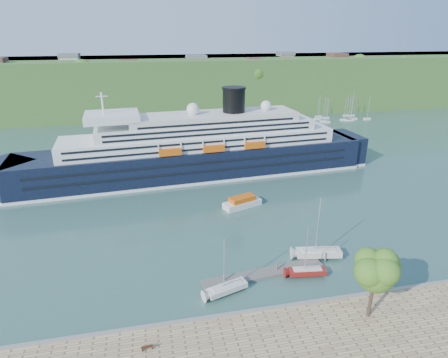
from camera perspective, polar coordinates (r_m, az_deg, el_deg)
ground at (r=54.00m, az=7.43°, el=-19.65°), size 400.00×400.00×0.00m
far_hillside at (r=185.04m, az=-7.54°, el=14.16°), size 400.00×50.00×24.00m
quay_coping at (r=53.11m, az=7.56°, el=-18.85°), size 220.00×0.50×0.30m
cruise_ship at (r=95.64m, az=-4.64°, el=6.90°), size 101.24×21.71×22.56m
park_bench at (r=48.30m, az=-11.67°, el=-23.73°), size 1.42×0.69×0.88m
promenade_tree at (r=51.89m, az=21.89°, el=-14.26°), size 6.50×6.50×10.77m
floating_pontoon at (r=60.55m, az=6.10°, el=-14.12°), size 19.97×4.58×0.44m
sailboat_white_near at (r=54.20m, az=0.46°, el=-13.41°), size 6.99×3.81×8.70m
sailboat_red at (r=59.17m, az=12.81°, el=-11.00°), size 6.53×2.58×8.20m
sailboat_white_far at (r=63.34m, az=14.56°, el=-7.59°), size 8.48×3.69×10.59m
tender_launch at (r=80.96m, az=2.79°, el=-3.46°), size 9.01×5.58×2.36m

